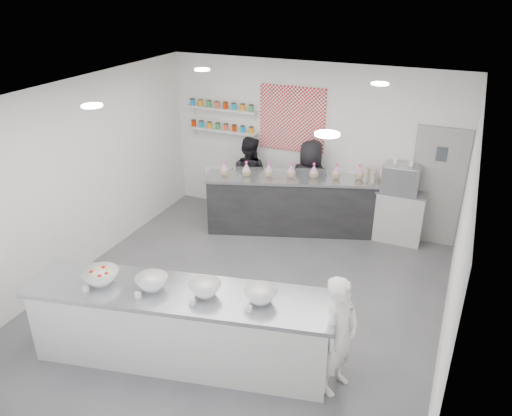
{
  "coord_description": "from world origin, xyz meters",
  "views": [
    {
      "loc": [
        2.61,
        -5.46,
        4.36
      ],
      "look_at": [
        0.05,
        0.4,
        1.34
      ],
      "focal_mm": 35.0,
      "sensor_mm": 36.0,
      "label": 1
    }
  ],
  "objects_px": {
    "espresso_machine": "(401,179)",
    "staff_right": "(310,185)",
    "espresso_ledge": "(386,214)",
    "back_bar": "(301,205)",
    "woman_prep": "(339,336)",
    "staff_left": "(249,177)",
    "prep_counter": "(181,326)"
  },
  "relations": [
    {
      "from": "espresso_machine",
      "to": "staff_right",
      "type": "height_order",
      "value": "staff_right"
    },
    {
      "from": "espresso_ledge",
      "to": "staff_right",
      "type": "xyz_separation_m",
      "value": [
        -1.42,
        -0.09,
        0.37
      ]
    },
    {
      "from": "back_bar",
      "to": "woman_prep",
      "type": "relative_size",
      "value": 2.33
    },
    {
      "from": "espresso_ledge",
      "to": "staff_left",
      "type": "xyz_separation_m",
      "value": [
        -2.65,
        -0.09,
        0.33
      ]
    },
    {
      "from": "woman_prep",
      "to": "staff_right",
      "type": "height_order",
      "value": "staff_right"
    },
    {
      "from": "prep_counter",
      "to": "espresso_machine",
      "type": "distance_m",
      "value": 4.62
    },
    {
      "from": "woman_prep",
      "to": "back_bar",
      "type": "bearing_deg",
      "value": 41.86
    },
    {
      "from": "espresso_machine",
      "to": "staff_right",
      "type": "relative_size",
      "value": 0.36
    },
    {
      "from": "prep_counter",
      "to": "woman_prep",
      "type": "height_order",
      "value": "woman_prep"
    },
    {
      "from": "espresso_machine",
      "to": "staff_right",
      "type": "xyz_separation_m",
      "value": [
        -1.59,
        -0.09,
        -0.34
      ]
    },
    {
      "from": "woman_prep",
      "to": "staff_left",
      "type": "distance_m",
      "value": 4.7
    },
    {
      "from": "back_bar",
      "to": "staff_left",
      "type": "height_order",
      "value": "staff_left"
    },
    {
      "from": "espresso_ledge",
      "to": "staff_left",
      "type": "relative_size",
      "value": 0.8
    },
    {
      "from": "back_bar",
      "to": "staff_left",
      "type": "relative_size",
      "value": 2.13
    },
    {
      "from": "staff_left",
      "to": "staff_right",
      "type": "distance_m",
      "value": 1.23
    },
    {
      "from": "back_bar",
      "to": "espresso_machine",
      "type": "xyz_separation_m",
      "value": [
        1.66,
        0.34,
        0.66
      ]
    },
    {
      "from": "espresso_machine",
      "to": "staff_right",
      "type": "bearing_deg",
      "value": -176.71
    },
    {
      "from": "staff_right",
      "to": "staff_left",
      "type": "bearing_deg",
      "value": 1.05
    },
    {
      "from": "back_bar",
      "to": "staff_right",
      "type": "bearing_deg",
      "value": 55.53
    },
    {
      "from": "prep_counter",
      "to": "espresso_machine",
      "type": "height_order",
      "value": "espresso_machine"
    },
    {
      "from": "espresso_ledge",
      "to": "staff_left",
      "type": "bearing_deg",
      "value": -178.02
    },
    {
      "from": "back_bar",
      "to": "prep_counter",
      "type": "bearing_deg",
      "value": -112.39
    },
    {
      "from": "back_bar",
      "to": "espresso_ledge",
      "type": "height_order",
      "value": "back_bar"
    },
    {
      "from": "woman_prep",
      "to": "staff_left",
      "type": "height_order",
      "value": "staff_left"
    },
    {
      "from": "espresso_ledge",
      "to": "prep_counter",
      "type": "bearing_deg",
      "value": -112.27
    },
    {
      "from": "staff_right",
      "to": "prep_counter",
      "type": "bearing_deg",
      "value": 87.01
    },
    {
      "from": "prep_counter",
      "to": "espresso_machine",
      "type": "xyz_separation_m",
      "value": [
        1.88,
        4.17,
        0.69
      ]
    },
    {
      "from": "espresso_ledge",
      "to": "staff_right",
      "type": "bearing_deg",
      "value": -176.3
    },
    {
      "from": "staff_left",
      "to": "staff_right",
      "type": "bearing_deg",
      "value": -179.7
    },
    {
      "from": "staff_left",
      "to": "espresso_ledge",
      "type": "bearing_deg",
      "value": -177.72
    },
    {
      "from": "prep_counter",
      "to": "staff_right",
      "type": "xyz_separation_m",
      "value": [
        0.29,
        4.07,
        0.34
      ]
    },
    {
      "from": "espresso_ledge",
      "to": "woman_prep",
      "type": "xyz_separation_m",
      "value": [
        0.15,
        -3.87,
        0.26
      ]
    }
  ]
}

